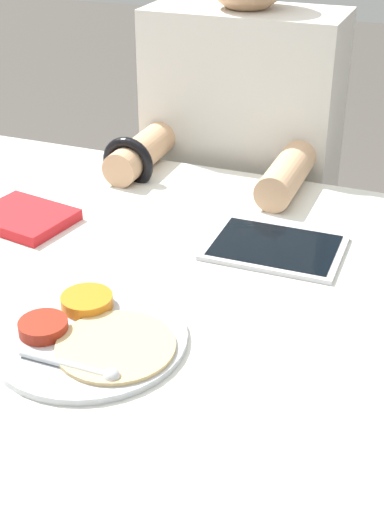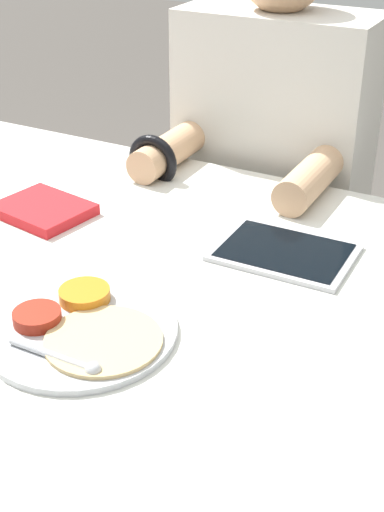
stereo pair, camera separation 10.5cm
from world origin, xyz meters
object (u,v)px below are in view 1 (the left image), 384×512
at_px(red_notebook, 24,218).
at_px(person_diner, 238,220).
at_px(thali_tray, 89,335).
at_px(tablet_device, 275,247).

bearing_deg(red_notebook, person_diner, 64.22).
bearing_deg(person_diner, red_notebook, -115.78).
height_order(thali_tray, red_notebook, thali_tray).
bearing_deg(tablet_device, thali_tray, -115.95).
relative_size(thali_tray, red_notebook, 1.48).
bearing_deg(red_notebook, tablet_device, 8.69).
distance_m(thali_tray, red_notebook, 0.39).
height_order(thali_tray, tablet_device, thali_tray).
distance_m(tablet_device, person_diner, 0.52).
relative_size(thali_tray, person_diner, 0.22).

